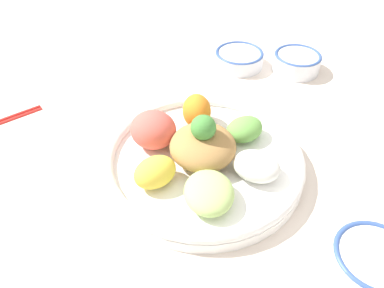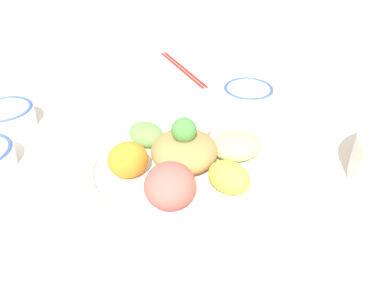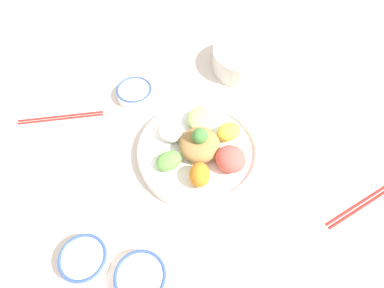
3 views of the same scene
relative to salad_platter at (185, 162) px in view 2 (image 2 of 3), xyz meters
The scene contains 6 objects.
ground_plane 0.04m from the salad_platter, 145.96° to the left, with size 2.40×2.40×0.00m, color silver.
salad_platter is the anchor object (origin of this frame).
rice_bowl_blue 0.29m from the salad_platter, 146.71° to the left, with size 0.11×0.11×0.03m.
sauce_bowl_dark 0.38m from the salad_platter, 118.48° to the right, with size 0.10×0.10×0.04m.
chopsticks_pair_near 0.42m from the salad_platter, behind, with size 0.23×0.11×0.01m.
serving_spoon_main 0.46m from the salad_platter, 133.80° to the left, with size 0.11×0.12×0.01m.
Camera 2 is at (0.49, -0.05, 0.40)m, focal length 35.00 mm.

